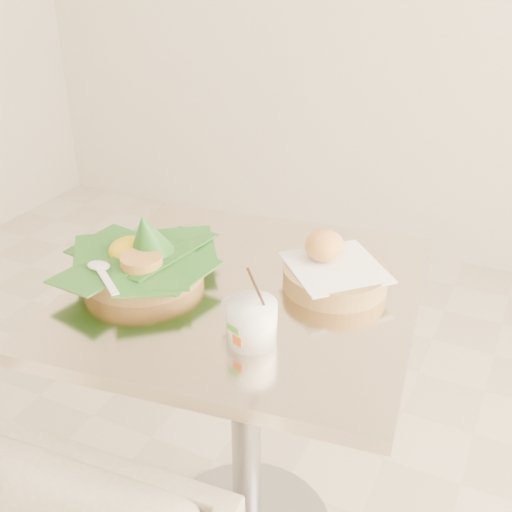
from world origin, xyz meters
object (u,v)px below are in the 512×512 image
at_px(rice_basket, 142,258).
at_px(coffee_mug, 251,320).
at_px(cafe_table, 246,372).
at_px(bread_basket, 333,271).

relative_size(rice_basket, coffee_mug, 2.04).
xyz_separation_m(cafe_table, bread_basket, (0.16, 0.09, 0.25)).
bearing_deg(bread_basket, coffee_mug, -105.06).
xyz_separation_m(cafe_table, rice_basket, (-0.22, -0.05, 0.26)).
relative_size(cafe_table, bread_basket, 3.04).
bearing_deg(cafe_table, bread_basket, 29.18).
distance_m(rice_basket, bread_basket, 0.40).
xyz_separation_m(bread_basket, coffee_mug, (-0.07, -0.25, 0.01)).
distance_m(cafe_table, rice_basket, 0.35).
bearing_deg(coffee_mug, cafe_table, 119.96).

